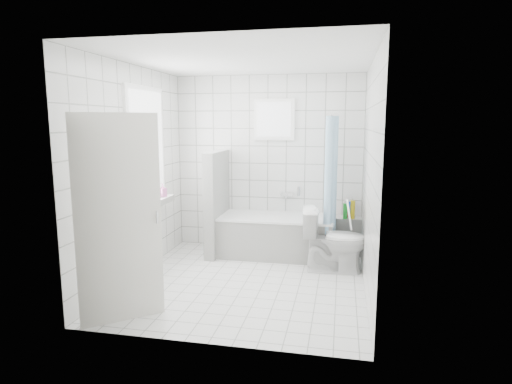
# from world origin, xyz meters

# --- Properties ---
(ground) EXTENTS (3.00, 3.00, 0.00)m
(ground) POSITION_xyz_m (0.00, 0.00, 0.00)
(ground) COLOR white
(ground) RESTS_ON ground
(ceiling) EXTENTS (3.00, 3.00, 0.00)m
(ceiling) POSITION_xyz_m (0.00, 0.00, 2.60)
(ceiling) COLOR white
(ceiling) RESTS_ON ground
(wall_back) EXTENTS (2.80, 0.02, 2.60)m
(wall_back) POSITION_xyz_m (0.00, 1.50, 1.30)
(wall_back) COLOR white
(wall_back) RESTS_ON ground
(wall_front) EXTENTS (2.80, 0.02, 2.60)m
(wall_front) POSITION_xyz_m (0.00, -1.50, 1.30)
(wall_front) COLOR white
(wall_front) RESTS_ON ground
(wall_left) EXTENTS (0.02, 3.00, 2.60)m
(wall_left) POSITION_xyz_m (-1.40, 0.00, 1.30)
(wall_left) COLOR white
(wall_left) RESTS_ON ground
(wall_right) EXTENTS (0.02, 3.00, 2.60)m
(wall_right) POSITION_xyz_m (1.40, 0.00, 1.30)
(wall_right) COLOR white
(wall_right) RESTS_ON ground
(window_left) EXTENTS (0.01, 0.90, 1.40)m
(window_left) POSITION_xyz_m (-1.35, 0.30, 1.60)
(window_left) COLOR white
(window_left) RESTS_ON wall_left
(window_back) EXTENTS (0.50, 0.01, 0.50)m
(window_back) POSITION_xyz_m (0.10, 1.46, 1.95)
(window_back) COLOR white
(window_back) RESTS_ON wall_back
(window_sill) EXTENTS (0.18, 1.02, 0.08)m
(window_sill) POSITION_xyz_m (-1.31, 0.30, 0.86)
(window_sill) COLOR white
(window_sill) RESTS_ON wall_left
(door) EXTENTS (0.64, 0.55, 2.00)m
(door) POSITION_xyz_m (-0.95, -1.22, 1.00)
(door) COLOR silver
(door) RESTS_ON ground
(bathtub) EXTENTS (1.62, 0.77, 0.58)m
(bathtub) POSITION_xyz_m (0.20, 1.12, 0.29)
(bathtub) COLOR white
(bathtub) RESTS_ON ground
(partition_wall) EXTENTS (0.15, 0.85, 1.50)m
(partition_wall) POSITION_xyz_m (-0.67, 1.07, 0.75)
(partition_wall) COLOR white
(partition_wall) RESTS_ON ground
(tiled_ledge) EXTENTS (0.40, 0.24, 0.55)m
(tiled_ledge) POSITION_xyz_m (1.21, 1.38, 0.28)
(tiled_ledge) COLOR white
(tiled_ledge) RESTS_ON ground
(toilet) EXTENTS (0.84, 0.52, 0.83)m
(toilet) POSITION_xyz_m (1.03, 0.62, 0.42)
(toilet) COLOR white
(toilet) RESTS_ON ground
(curtain_rod) EXTENTS (0.02, 0.80, 0.02)m
(curtain_rod) POSITION_xyz_m (0.95, 1.10, 2.00)
(curtain_rod) COLOR silver
(curtain_rod) RESTS_ON wall_back
(shower_curtain) EXTENTS (0.14, 0.48, 1.78)m
(shower_curtain) POSITION_xyz_m (0.95, 0.97, 1.10)
(shower_curtain) COLOR #4391C5
(shower_curtain) RESTS_ON curtain_rod
(tub_faucet) EXTENTS (0.18, 0.06, 0.06)m
(tub_faucet) POSITION_xyz_m (0.30, 1.46, 0.85)
(tub_faucet) COLOR silver
(tub_faucet) RESTS_ON wall_back
(sill_bottles) EXTENTS (0.13, 0.78, 0.29)m
(sill_bottles) POSITION_xyz_m (-1.30, 0.10, 1.02)
(sill_bottles) COLOR #BA5D94
(sill_bottles) RESTS_ON window_sill
(ledge_bottles) EXTENTS (0.17, 0.17, 0.27)m
(ledge_bottles) POSITION_xyz_m (1.21, 1.34, 0.67)
(ledge_bottles) COLOR blue
(ledge_bottles) RESTS_ON tiled_ledge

